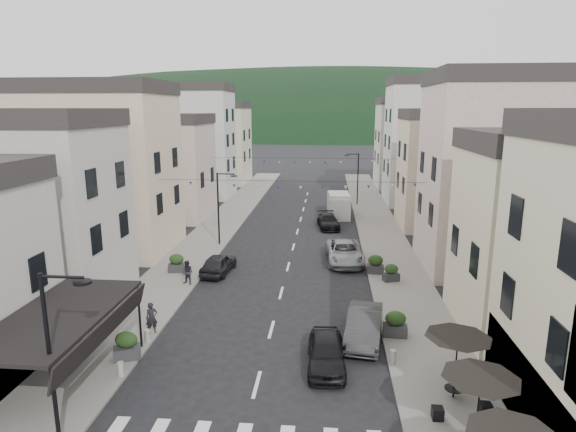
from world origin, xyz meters
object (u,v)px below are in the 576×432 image
(parked_car_e, at_px, (219,264))
(pedestrian_a, at_px, (152,318))
(pedestrian_b, at_px, (188,273))
(parked_car_a, at_px, (326,352))
(delivery_van, at_px, (338,204))
(parked_car_b, at_px, (364,325))
(parked_car_c, at_px, (345,252))
(parked_car_d, at_px, (328,221))

(parked_car_e, distance_m, pedestrian_a, 9.38)
(parked_car_e, distance_m, pedestrian_b, 2.90)
(parked_car_a, bearing_deg, parked_car_e, 120.78)
(parked_car_a, height_order, delivery_van, delivery_van)
(delivery_van, xyz_separation_m, pedestrian_a, (-9.62, -27.91, -0.33))
(delivery_van, bearing_deg, parked_car_b, -91.52)
(parked_car_e, xyz_separation_m, delivery_van, (8.42, 18.61, 0.55))
(delivery_van, height_order, pedestrian_b, delivery_van)
(parked_car_c, bearing_deg, delivery_van, 86.93)
(parked_car_b, distance_m, parked_car_c, 12.10)
(parked_car_b, distance_m, pedestrian_a, 10.41)
(parked_car_b, height_order, parked_car_d, parked_car_b)
(parked_car_b, bearing_deg, parked_car_a, -116.30)
(parked_car_a, xyz_separation_m, parked_car_d, (0.00, 25.02, -0.05))
(delivery_van, distance_m, pedestrian_b, 23.32)
(parked_car_c, bearing_deg, parked_car_a, -98.47)
(parked_car_b, bearing_deg, parked_car_d, 102.54)
(parked_car_a, bearing_deg, pedestrian_a, 163.37)
(parked_car_b, bearing_deg, delivery_van, 99.55)
(parked_car_a, height_order, pedestrian_b, pedestrian_b)
(parked_car_c, distance_m, delivery_van, 15.46)
(parked_car_c, height_order, parked_car_d, parked_car_c)
(parked_car_a, relative_size, parked_car_e, 1.00)
(parked_car_e, height_order, delivery_van, delivery_van)
(delivery_van, bearing_deg, pedestrian_a, -112.16)
(parked_car_b, height_order, pedestrian_a, pedestrian_a)
(parked_car_c, height_order, parked_car_e, parked_car_c)
(parked_car_a, xyz_separation_m, parked_car_e, (-7.40, 11.58, 0.00))
(parked_car_b, height_order, parked_car_e, parked_car_b)
(parked_car_b, height_order, delivery_van, delivery_van)
(parked_car_b, bearing_deg, pedestrian_b, 156.82)
(parked_car_c, height_order, pedestrian_a, pedestrian_a)
(parked_car_e, bearing_deg, parked_car_c, -153.66)
(parked_car_e, bearing_deg, delivery_van, -108.12)
(parked_car_c, bearing_deg, parked_car_e, -163.67)
(parked_car_a, height_order, pedestrian_a, pedestrian_a)
(parked_car_a, bearing_deg, parked_car_c, 83.49)
(parked_car_d, xyz_separation_m, parked_car_e, (-7.40, -13.44, 0.05))
(parked_car_a, relative_size, parked_car_c, 0.74)
(pedestrian_b, bearing_deg, parked_car_d, 77.99)
(parked_car_d, distance_m, pedestrian_a, 24.31)
(parked_car_a, relative_size, pedestrian_b, 2.62)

